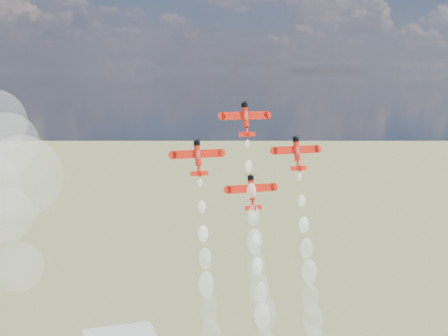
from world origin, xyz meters
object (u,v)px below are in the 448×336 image
plane_lead (246,119)px  plane_left (198,157)px  plane_right (297,153)px  plane_slot (252,192)px

plane_lead → plane_left: 14.94m
plane_lead → plane_right: 14.94m
plane_right → plane_lead: bearing=169.6°
plane_right → plane_slot: (-12.24, -2.25, -8.27)m
plane_lead → plane_right: (12.24, -2.25, -8.27)m
plane_left → plane_slot: size_ratio=1.00×
plane_lead → plane_slot: size_ratio=1.00×
plane_lead → plane_left: size_ratio=1.00×
plane_right → plane_left: bearing=180.0°
plane_lead → plane_right: bearing=-10.4°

